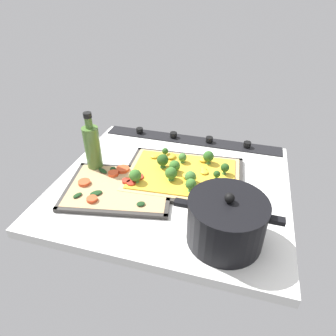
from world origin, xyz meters
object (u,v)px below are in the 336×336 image
at_px(baking_tray_front, 183,177).
at_px(baking_tray_back, 119,189).
at_px(broccoli_pizza, 182,173).
at_px(cooking_pot, 226,221).
at_px(oil_bottle, 92,148).
at_px(veggie_pizza_back, 118,186).

xyz_separation_m(baking_tray_front, baking_tray_back, (0.18, 0.12, 0.00)).
distance_m(broccoli_pizza, cooking_pot, 0.29).
height_order(broccoli_pizza, baking_tray_back, broccoli_pizza).
distance_m(broccoli_pizza, oil_bottle, 0.31).
xyz_separation_m(baking_tray_back, oil_bottle, (0.13, -0.08, 0.08)).
relative_size(baking_tray_front, baking_tray_back, 1.12).
distance_m(cooking_pot, oil_bottle, 0.51).
height_order(veggie_pizza_back, cooking_pot, cooking_pot).
bearing_deg(baking_tray_front, baking_tray_back, 34.14).
bearing_deg(oil_bottle, cooking_pot, 156.87).
xyz_separation_m(baking_tray_back, veggie_pizza_back, (0.00, -0.00, 0.01)).
bearing_deg(broccoli_pizza, cooking_pot, 125.24).
distance_m(baking_tray_front, oil_bottle, 0.31).
bearing_deg(baking_tray_back, baking_tray_front, -145.86).
relative_size(baking_tray_front, veggie_pizza_back, 1.21).
relative_size(veggie_pizza_back, cooking_pot, 1.29).
bearing_deg(baking_tray_back, broccoli_pizza, -145.91).
relative_size(baking_tray_front, broccoli_pizza, 1.07).
bearing_deg(veggie_pizza_back, baking_tray_front, -147.09).
relative_size(baking_tray_front, oil_bottle, 1.95).
xyz_separation_m(veggie_pizza_back, oil_bottle, (0.12, -0.08, 0.08)).
xyz_separation_m(cooking_pot, oil_bottle, (0.46, -0.20, 0.02)).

